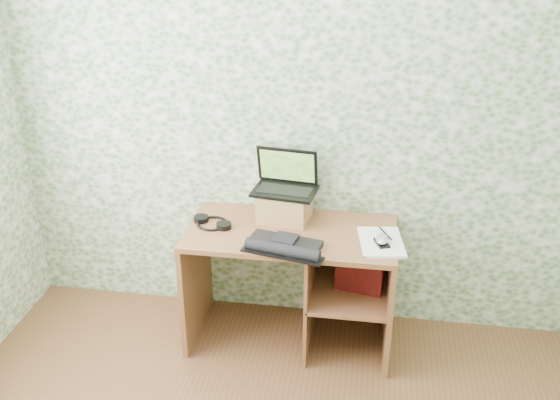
% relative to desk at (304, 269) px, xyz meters
% --- Properties ---
extents(wall_back, '(3.50, 0.00, 3.50)m').
position_rel_desk_xyz_m(wall_back, '(-0.08, 0.28, 0.82)').
color(wall_back, silver).
rests_on(wall_back, ground).
extents(desk, '(1.20, 0.60, 0.75)m').
position_rel_desk_xyz_m(desk, '(0.00, 0.00, 0.00)').
color(desk, brown).
rests_on(desk, floor).
extents(riser, '(0.31, 0.27, 0.17)m').
position_rel_desk_xyz_m(riser, '(-0.14, 0.12, 0.35)').
color(riser, '#966943').
rests_on(riser, desk).
extents(laptop, '(0.39, 0.30, 0.24)m').
position_rel_desk_xyz_m(laptop, '(-0.14, 0.15, 0.50)').
color(laptop, black).
rests_on(laptop, riser).
extents(keyboard, '(0.46, 0.31, 0.06)m').
position_rel_desk_xyz_m(keyboard, '(-0.09, -0.25, 0.29)').
color(keyboard, black).
rests_on(keyboard, desk).
extents(headphones, '(0.24, 0.24, 0.03)m').
position_rel_desk_xyz_m(headphones, '(-0.54, -0.02, 0.28)').
color(headphones, black).
rests_on(headphones, desk).
extents(notepad, '(0.28, 0.36, 0.02)m').
position_rel_desk_xyz_m(notepad, '(0.43, -0.10, 0.28)').
color(notepad, white).
rests_on(notepad, desk).
extents(mouse, '(0.11, 0.13, 0.04)m').
position_rel_desk_xyz_m(mouse, '(0.44, -0.13, 0.30)').
color(mouse, silver).
rests_on(mouse, notepad).
extents(pen, '(0.07, 0.14, 0.01)m').
position_rel_desk_xyz_m(pen, '(0.45, -0.01, 0.29)').
color(pen, black).
rests_on(pen, notepad).
extents(red_box, '(0.29, 0.14, 0.33)m').
position_rel_desk_xyz_m(red_box, '(0.33, -0.03, 0.07)').
color(red_box, maroon).
rests_on(red_box, desk).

